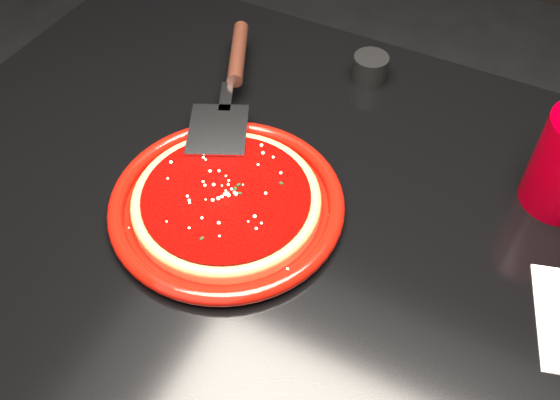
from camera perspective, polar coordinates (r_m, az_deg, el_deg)
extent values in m
cube|color=black|center=(1.10, 3.12, -14.82)|extent=(1.20, 0.80, 0.75)
cylinder|color=#770904|center=(0.79, -4.88, -0.37)|extent=(0.36, 0.36, 0.02)
cylinder|color=#955B31|center=(0.79, -4.90, -0.21)|extent=(0.29, 0.29, 0.01)
torus|color=#955B31|center=(0.78, -4.93, 0.08)|extent=(0.29, 0.29, 0.02)
cylinder|color=#6A0201|center=(0.78, -4.95, 0.28)|extent=(0.26, 0.26, 0.01)
cylinder|color=black|center=(0.98, 8.25, 11.85)|extent=(0.06, 0.06, 0.04)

